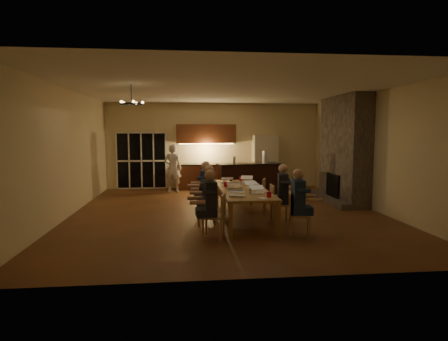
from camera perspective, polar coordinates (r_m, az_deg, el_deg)
floor at (r=9.94m, az=0.43°, el=-6.42°), size 9.00×9.00×0.00m
back_wall at (r=14.23m, az=-1.60°, el=3.79°), size 8.00×0.04×3.20m
left_wall at (r=10.11m, az=-22.87°, el=2.48°), size 0.04×9.00×3.20m
right_wall at (r=10.93m, az=21.89°, el=2.74°), size 0.04×9.00×3.20m
ceiling at (r=9.78m, az=0.44°, el=12.35°), size 8.00×9.00×0.04m
french_doors at (r=14.26m, az=-12.46°, el=1.44°), size 1.86×0.08×2.10m
fireplace at (r=11.87m, az=17.82°, el=3.10°), size 0.58×2.50×3.20m
kitchenette at (r=13.91m, az=-2.72°, el=2.09°), size 2.24×0.68×2.40m
refrigerator at (r=14.17m, az=6.21°, el=1.32°), size 0.90×0.68×2.00m
dining_table at (r=9.18m, az=2.85°, el=-5.07°), size 1.10×3.31×0.75m
bar_island at (r=12.57m, az=3.79°, el=-1.35°), size 2.19×0.96×1.08m
chair_left_near at (r=7.55m, az=-1.62°, el=-6.91°), size 0.53×0.53×0.89m
chair_left_mid at (r=8.61m, az=-2.70°, el=-5.32°), size 0.44×0.44×0.89m
chair_left_far at (r=9.59m, az=-2.55°, el=-4.17°), size 0.49×0.49×0.89m
chair_right_near at (r=7.82m, az=11.45°, el=-6.58°), size 0.55×0.55×0.89m
chair_right_mid at (r=8.89m, az=8.59°, el=-5.02°), size 0.46×0.46×0.89m
chair_right_far at (r=9.91m, az=7.23°, el=-3.88°), size 0.56×0.56×0.89m
person_left_near at (r=7.46m, az=-2.12°, el=-5.15°), size 0.64×0.64×1.38m
person_right_near at (r=7.79m, az=11.19°, el=-4.79°), size 0.65×0.65×1.38m
person_left_mid at (r=8.56m, az=-2.28°, el=-3.72°), size 0.64×0.64×1.38m
person_right_mid at (r=8.86m, az=8.94°, el=-3.46°), size 0.69×0.69×1.38m
person_left_far at (r=9.61m, az=-2.77°, el=-2.67°), size 0.70×0.70×1.38m
standing_person at (r=13.35m, az=-7.80°, el=0.37°), size 0.70×0.54×1.70m
chandelier at (r=8.87m, az=-13.92°, el=9.80°), size 0.53×0.53×0.03m
laptop_a at (r=8.03m, az=2.06°, el=-3.10°), size 0.38×0.36×0.23m
laptop_b at (r=8.36m, az=5.14°, el=-2.77°), size 0.33×0.29×0.23m
laptop_c at (r=9.19m, az=1.47°, el=-1.97°), size 0.37×0.33×0.23m
laptop_d at (r=9.12m, az=4.35°, el=-2.04°), size 0.38×0.35×0.23m
laptop_e at (r=10.23m, az=0.50°, el=-1.17°), size 0.35×0.32×0.23m
laptop_f at (r=10.22m, az=3.46°, el=-1.18°), size 0.38×0.35×0.23m
mug_front at (r=8.72m, az=2.54°, el=-2.82°), size 0.08×0.08×0.10m
mug_mid at (r=9.63m, az=2.64°, el=-1.99°), size 0.07×0.07×0.10m
mug_back at (r=9.80m, az=0.09°, el=-1.85°), size 0.08×0.08×0.10m
redcup_near at (r=7.94m, az=6.88°, el=-3.64°), size 0.10×0.10×0.12m
redcup_mid at (r=9.39m, az=0.24°, el=-2.12°), size 0.09×0.09×0.12m
redcup_far at (r=10.47m, az=2.55°, el=-1.30°), size 0.08×0.08×0.12m
can_silver at (r=8.37m, az=4.02°, el=-3.12°), size 0.06×0.06×0.12m
can_cola at (r=10.49m, az=1.05°, el=-1.28°), size 0.06×0.06×0.12m
can_right at (r=9.47m, az=4.88°, el=-2.08°), size 0.06×0.06×0.12m
plate_near at (r=8.59m, az=5.77°, el=-3.25°), size 0.27×0.27×0.02m
plate_left at (r=8.19m, az=1.59°, el=-3.66°), size 0.25×0.25×0.02m
plate_far at (r=9.87m, az=4.60°, el=-2.05°), size 0.25×0.25×0.02m
notepad at (r=7.77m, az=5.94°, el=-4.25°), size 0.20×0.23×0.01m
bar_bottle at (r=12.30m, az=1.57°, el=1.60°), size 0.08×0.08×0.24m
bar_blender at (r=12.61m, az=6.24°, el=2.04°), size 0.17×0.17×0.40m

